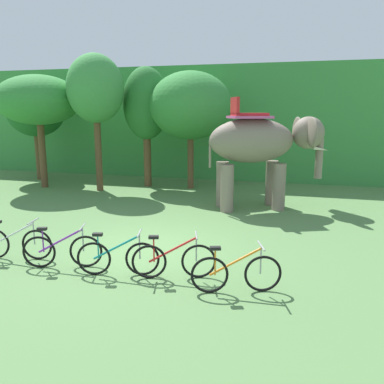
{
  "coord_description": "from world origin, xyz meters",
  "views": [
    {
      "loc": [
        3.58,
        -8.52,
        3.33
      ],
      "look_at": [
        0.95,
        1.0,
        1.3
      ],
      "focal_mm": 36.95,
      "sensor_mm": 36.0,
      "label": 1
    }
  ],
  "objects": [
    {
      "name": "tree_center_left",
      "position": [
        -3.03,
        7.9,
        3.61
      ],
      "size": [
        2.02,
        2.02,
        5.22
      ],
      "color": "brown",
      "rests_on": "ground"
    },
    {
      "name": "bike_orange",
      "position": [
        2.54,
        -1.68,
        0.39
      ],
      "size": [
        1.63,
        0.7,
        0.92
      ],
      "color": "black",
      "rests_on": "ground"
    },
    {
      "name": "bike_red",
      "position": [
        1.23,
        -1.38,
        0.39
      ],
      "size": [
        1.65,
        0.67,
        0.92
      ],
      "color": "black",
      "rests_on": "ground"
    },
    {
      "name": "bike_purple",
      "position": [
        -1.27,
        -1.49,
        0.39
      ],
      "size": [
        1.64,
        0.67,
        0.92
      ],
      "color": "black",
      "rests_on": "ground"
    },
    {
      "name": "bike_white",
      "position": [
        -2.58,
        -1.34,
        0.39
      ],
      "size": [
        1.69,
        0.54,
        0.92
      ],
      "color": "black",
      "rests_on": "ground"
    },
    {
      "name": "tree_center",
      "position": [
        -1.02,
        7.88,
        3.55
      ],
      "size": [
        3.49,
        3.49,
        4.98
      ],
      "color": "brown",
      "rests_on": "ground"
    },
    {
      "name": "foliage_hedge",
      "position": [
        0.0,
        13.3,
        2.74
      ],
      "size": [
        36.0,
        6.0,
        5.47
      ],
      "primitive_type": "cube",
      "color": "#3D8E42",
      "rests_on": "ground"
    },
    {
      "name": "bike_teal",
      "position": [
        0.07,
        -1.55,
        0.39
      ],
      "size": [
        1.67,
        0.61,
        0.92
      ],
      "color": "black",
      "rests_on": "ground"
    },
    {
      "name": "ground_plane",
      "position": [
        0.0,
        0.0,
        0.0
      ],
      "size": [
        80.0,
        80.0,
        0.0
      ],
      "primitive_type": "plane",
      "color": "#567F47"
    },
    {
      "name": "tree_far_right",
      "position": [
        -4.63,
        6.4,
        4.19
      ],
      "size": [
        2.32,
        2.32,
        5.62
      ],
      "color": "brown",
      "rests_on": "ground"
    },
    {
      "name": "tree_right",
      "position": [
        -8.86,
        8.16,
        3.32
      ],
      "size": [
        2.73,
        2.73,
        4.59
      ],
      "color": "brown",
      "rests_on": "ground"
    },
    {
      "name": "tree_center_right",
      "position": [
        -7.36,
        6.4,
        3.77
      ],
      "size": [
        3.59,
        3.59,
        4.85
      ],
      "color": "brown",
      "rests_on": "ground"
    },
    {
      "name": "elephant",
      "position": [
        2.25,
        5.09,
        2.2
      ],
      "size": [
        4.19,
        2.92,
        3.78
      ],
      "color": "gray",
      "rests_on": "ground"
    }
  ]
}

